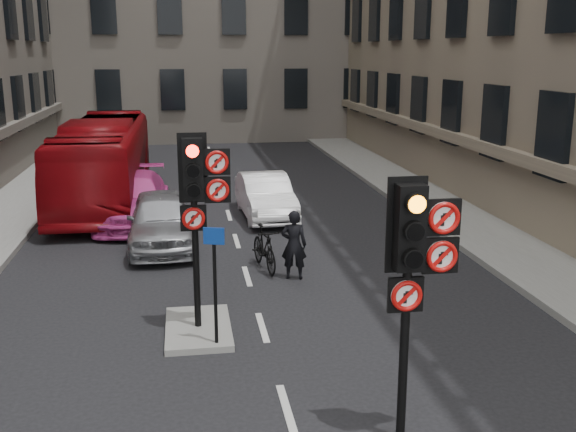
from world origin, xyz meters
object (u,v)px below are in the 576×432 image
object	(u,v)px
car_silver	(161,220)
info_sign	(215,269)
car_pink	(133,199)
bus_red	(104,161)
signal_far	(198,189)
car_white	(265,196)
motorcyclist	(294,245)
signal_near	(415,255)
motorcycle	(264,248)

from	to	relation	value
car_silver	info_sign	xyz separation A→B (m)	(1.10, -6.62, 0.74)
car_pink	bus_red	distance (m)	3.16
signal_far	info_sign	world-z (taller)	signal_far
car_white	bus_red	size ratio (longest dim) A/B	0.40
signal_far	car_silver	xyz separation A→B (m)	(-0.88, 5.81, -1.97)
car_white	bus_red	bearing A→B (deg)	148.36
signal_far	motorcyclist	distance (m)	3.95
signal_near	signal_far	bearing A→B (deg)	123.02
bus_red	signal_near	bearing A→B (deg)	-70.09
motorcyclist	car_silver	bearing A→B (deg)	-31.46
motorcyclist	info_sign	size ratio (longest dim) A/B	0.77
motorcyclist	car_white	bearing A→B (deg)	-76.67
signal_near	car_white	size ratio (longest dim) A/B	0.88
motorcycle	motorcyclist	bearing A→B (deg)	-62.42
signal_near	info_sign	distance (m)	4.13
car_silver	car_white	size ratio (longest dim) A/B	1.05
motorcyclist	info_sign	xyz separation A→B (m)	(-1.95, -3.51, 0.67)
bus_red	motorcyclist	xyz separation A→B (m)	(5.07, -8.77, -0.63)
car_pink	motorcyclist	distance (m)	7.11
car_pink	motorcyclist	size ratio (longest dim) A/B	3.12
car_pink	bus_red	xyz separation A→B (m)	(-1.09, 2.88, 0.71)
car_white	signal_near	bearing A→B (deg)	-91.04
motorcyclist	signal_near	bearing A→B (deg)	107.83
signal_far	car_pink	bearing A→B (deg)	101.88
bus_red	motorcyclist	size ratio (longest dim) A/B	6.42
motorcycle	motorcyclist	distance (m)	1.01
signal_near	bus_red	bearing A→B (deg)	109.57
motorcyclist	bus_red	bearing A→B (deg)	-45.89
signal_near	info_sign	bearing A→B (deg)	126.80
signal_far	car_white	bearing A→B (deg)	75.42
car_white	car_silver	bearing A→B (deg)	-140.66
signal_far	car_white	world-z (taller)	signal_far
motorcycle	info_sign	distance (m)	4.59
car_silver	car_white	xyz separation A→B (m)	(3.13, 2.81, -0.06)
car_silver	signal_near	bearing A→B (deg)	-72.47
signal_far	car_silver	world-z (taller)	signal_far
signal_near	motorcyclist	xyz separation A→B (m)	(-0.44, 6.70, -1.78)
motorcycle	car_white	bearing A→B (deg)	72.91
car_pink	info_sign	size ratio (longest dim) A/B	2.39
motorcycle	motorcyclist	world-z (taller)	motorcyclist
bus_red	motorcycle	bearing A→B (deg)	-60.42
signal_near	motorcycle	bearing A→B (deg)	97.79
signal_far	motorcycle	bearing A→B (deg)	65.57
car_silver	motorcyclist	distance (m)	4.35
signal_far	car_pink	xyz separation A→B (m)	(-1.81, 8.60, -1.98)
car_silver	info_sign	bearing A→B (deg)	-82.61
motorcycle	motorcyclist	size ratio (longest dim) A/B	1.09
car_pink	car_white	bearing A→B (deg)	1.58
car_silver	motorcycle	size ratio (longest dim) A/B	2.46
signal_near	motorcyclist	world-z (taller)	signal_near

